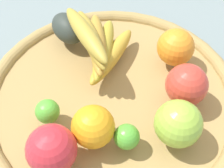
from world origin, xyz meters
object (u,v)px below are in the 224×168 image
object	(u,v)px
banana_bunch	(98,44)
lime_1	(47,111)
orange_1	(175,47)
orange_0	(93,127)
avocado	(66,29)
apple_2	(178,124)
apple_0	(51,149)
apple_1	(187,85)
lime_0	(127,137)

from	to	relation	value
banana_bunch	lime_1	distance (m)	0.16
orange_1	lime_1	distance (m)	0.26
orange_0	avocado	bearing A→B (deg)	72.35
apple_2	apple_0	world-z (taller)	same
orange_0	avocado	xyz separation A→B (m)	(0.07, 0.23, -0.01)
apple_1	orange_0	size ratio (longest dim) A/B	1.06
orange_0	apple_1	bearing A→B (deg)	-5.14
banana_bunch	lime_0	bearing A→B (deg)	-107.90
avocado	orange_1	bearing A→B (deg)	-48.63
apple_2	apple_0	size ratio (longest dim) A/B	0.99
orange_0	banana_bunch	bearing A→B (deg)	55.94
lime_0	orange_0	size ratio (longest dim) A/B	0.60
apple_1	lime_0	xyz separation A→B (m)	(-0.14, -0.02, -0.02)
apple_0	lime_0	bearing A→B (deg)	-17.04
apple_1	avocado	distance (m)	0.27
avocado	lime_1	bearing A→B (deg)	-126.86
apple_1	lime_0	bearing A→B (deg)	-171.39
apple_0	lime_1	bearing A→B (deg)	70.35
avocado	apple_2	bearing A→B (deg)	-82.63
apple_1	avocado	world-z (taller)	apple_1
lime_1	lime_0	bearing A→B (deg)	-53.05
apple_1	banana_bunch	world-z (taller)	banana_bunch
banana_bunch	orange_0	xyz separation A→B (m)	(-0.10, -0.14, -0.01)
lime_1	banana_bunch	bearing A→B (deg)	26.13
banana_bunch	lime_1	size ratio (longest dim) A/B	4.04
lime_1	apple_1	bearing A→B (deg)	-22.24
orange_1	apple_0	size ratio (longest dim) A/B	0.93
apple_0	orange_0	bearing A→B (deg)	2.08
lime_0	apple_0	bearing A→B (deg)	162.96
orange_0	lime_1	size ratio (longest dim) A/B	1.67
orange_0	apple_0	distance (m)	0.07
lime_0	banana_bunch	world-z (taller)	banana_bunch
apple_1	banana_bunch	distance (m)	0.18
lime_0	avocado	xyz separation A→B (m)	(0.03, 0.27, 0.01)
orange_0	apple_2	size ratio (longest dim) A/B	0.91
apple_1	apple_2	world-z (taller)	apple_2
orange_1	apple_2	xyz separation A→B (m)	(-0.11, -0.13, 0.00)
avocado	lime_1	world-z (taller)	avocado
orange_0	apple_2	distance (m)	0.13
lime_1	orange_1	bearing A→B (deg)	-1.74
banana_bunch	apple_0	bearing A→B (deg)	-139.12
orange_0	orange_1	bearing A→B (deg)	16.76
apple_1	apple_0	size ratio (longest dim) A/B	0.96
avocado	lime_1	size ratio (longest dim) A/B	1.97
orange_0	lime_1	world-z (taller)	orange_0
apple_1	orange_1	bearing A→B (deg)	61.86
apple_1	apple_0	distance (m)	0.25
orange_1	apple_2	world-z (taller)	apple_2
avocado	apple_2	distance (m)	0.30
lime_1	apple_0	world-z (taller)	apple_0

